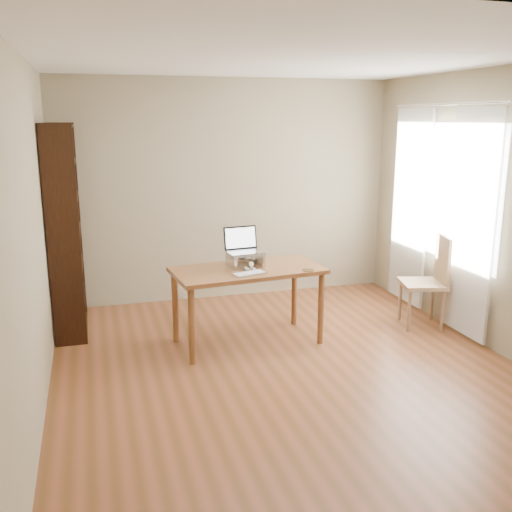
{
  "coord_description": "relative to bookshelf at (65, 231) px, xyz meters",
  "views": [
    {
      "loc": [
        -1.57,
        -4.34,
        2.14
      ],
      "look_at": [
        -0.1,
        0.7,
        0.87
      ],
      "focal_mm": 40.0,
      "sensor_mm": 36.0,
      "label": 1
    }
  ],
  "objects": [
    {
      "name": "room",
      "position": [
        1.86,
        -1.54,
        0.25
      ],
      "size": [
        4.04,
        4.54,
        2.64
      ],
      "color": "brown",
      "rests_on": "ground"
    },
    {
      "name": "bookshelf",
      "position": [
        0.0,
        0.0,
        0.0
      ],
      "size": [
        0.3,
        0.9,
        2.1
      ],
      "color": "black",
      "rests_on": "ground"
    },
    {
      "name": "curtains",
      "position": [
        3.75,
        -0.75,
        0.12
      ],
      "size": [
        0.03,
        1.9,
        2.25
      ],
      "color": "white",
      "rests_on": "ground"
    },
    {
      "name": "desk",
      "position": [
        1.66,
        -0.83,
        -0.4
      ],
      "size": [
        1.47,
        0.85,
        0.75
      ],
      "rotation": [
        0.0,
        0.0,
        0.1
      ],
      "color": "brown",
      "rests_on": "ground"
    },
    {
      "name": "laptop_stand",
      "position": [
        1.66,
        -0.75,
        -0.22
      ],
      "size": [
        0.32,
        0.25,
        0.13
      ],
      "rotation": [
        0.0,
        0.0,
        0.1
      ],
      "color": "silver",
      "rests_on": "desk"
    },
    {
      "name": "laptop",
      "position": [
        1.66,
        -0.69,
        -0.11
      ],
      "size": [
        0.36,
        0.31,
        0.24
      ],
      "rotation": [
        0.0,
        0.0,
        0.1
      ],
      "color": "silver",
      "rests_on": "laptop_stand"
    },
    {
      "name": "keyboard",
      "position": [
        1.61,
        -1.05,
        -0.29
      ],
      "size": [
        0.33,
        0.21,
        0.02
      ],
      "rotation": [
        0.0,
        0.0,
        0.27
      ],
      "color": "silver",
      "rests_on": "desk"
    },
    {
      "name": "coaster",
      "position": [
        2.18,
        -1.07,
        -0.3
      ],
      "size": [
        0.11,
        0.11,
        0.01
      ],
      "primitive_type": "cylinder",
      "color": "#51371B",
      "rests_on": "desk"
    },
    {
      "name": "cat",
      "position": [
        1.65,
        -0.72,
        -0.24
      ],
      "size": [
        0.24,
        0.48,
        0.15
      ],
      "rotation": [
        0.0,
        0.0,
        0.07
      ],
      "color": "#4A403A",
      "rests_on": "desk"
    },
    {
      "name": "chair",
      "position": [
        3.61,
        -0.89,
        -0.53
      ],
      "size": [
        0.53,
        0.53,
        0.97
      ],
      "rotation": [
        0.0,
        0.0,
        -0.27
      ],
      "color": "#9F8456",
      "rests_on": "ground"
    }
  ]
}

